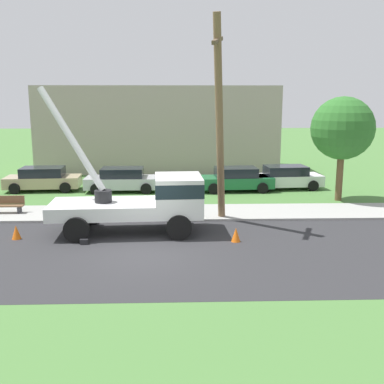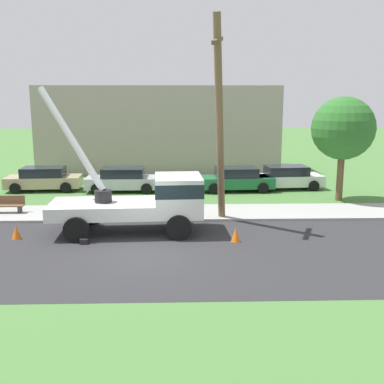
{
  "view_description": "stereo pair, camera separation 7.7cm",
  "coord_description": "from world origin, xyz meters",
  "px_view_note": "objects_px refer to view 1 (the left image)",
  "views": [
    {
      "loc": [
        1.08,
        -15.88,
        5.45
      ],
      "look_at": [
        1.74,
        3.49,
        1.51
      ],
      "focal_mm": 42.91,
      "sensor_mm": 36.0,
      "label": 1
    },
    {
      "loc": [
        1.16,
        -15.88,
        5.45
      ],
      "look_at": [
        1.74,
        3.49,
        1.51
      ],
      "focal_mm": 42.91,
      "sensor_mm": 36.0,
      "label": 2
    }
  ],
  "objects_px": {
    "leaning_utility_pole": "(219,120)",
    "parked_sedan_tan": "(43,179)",
    "parked_sedan_white": "(285,177)",
    "park_bench": "(7,205)",
    "traffic_cone_behind": "(16,232)",
    "utility_truck": "(147,199)",
    "roadside_tree_near": "(343,129)",
    "parked_sedan_green": "(236,179)",
    "parked_sedan_silver": "(123,180)",
    "traffic_cone_ahead": "(236,235)"
  },
  "relations": [
    {
      "from": "parked_sedan_green",
      "to": "roadside_tree_near",
      "type": "height_order",
      "value": "roadside_tree_near"
    },
    {
      "from": "leaning_utility_pole",
      "to": "parked_sedan_white",
      "type": "height_order",
      "value": "leaning_utility_pole"
    },
    {
      "from": "parked_sedan_tan",
      "to": "park_bench",
      "type": "bearing_deg",
      "value": -90.58
    },
    {
      "from": "utility_truck",
      "to": "roadside_tree_near",
      "type": "bearing_deg",
      "value": 29.65
    },
    {
      "from": "traffic_cone_behind",
      "to": "parked_sedan_green",
      "type": "relative_size",
      "value": 0.12
    },
    {
      "from": "leaning_utility_pole",
      "to": "parked_sedan_tan",
      "type": "xyz_separation_m",
      "value": [
        -9.92,
        7.86,
        -3.85
      ]
    },
    {
      "from": "leaning_utility_pole",
      "to": "parked_sedan_white",
      "type": "bearing_deg",
      "value": 58.51
    },
    {
      "from": "roadside_tree_near",
      "to": "parked_sedan_white",
      "type": "bearing_deg",
      "value": 122.33
    },
    {
      "from": "parked_sedan_tan",
      "to": "roadside_tree_near",
      "type": "distance_m",
      "value": 17.54
    },
    {
      "from": "utility_truck",
      "to": "roadside_tree_near",
      "type": "distance_m",
      "value": 11.86
    },
    {
      "from": "park_bench",
      "to": "parked_sedan_white",
      "type": "bearing_deg",
      "value": 22.0
    },
    {
      "from": "traffic_cone_behind",
      "to": "parked_sedan_white",
      "type": "relative_size",
      "value": 0.12
    },
    {
      "from": "traffic_cone_behind",
      "to": "parked_sedan_silver",
      "type": "bearing_deg",
      "value": 71.81
    },
    {
      "from": "parked_sedan_tan",
      "to": "roadside_tree_near",
      "type": "bearing_deg",
      "value": -11.05
    },
    {
      "from": "parked_sedan_silver",
      "to": "roadside_tree_near",
      "type": "relative_size",
      "value": 0.79
    },
    {
      "from": "traffic_cone_ahead",
      "to": "parked_sedan_green",
      "type": "bearing_deg",
      "value": 82.82
    },
    {
      "from": "traffic_cone_ahead",
      "to": "roadside_tree_near",
      "type": "height_order",
      "value": "roadside_tree_near"
    },
    {
      "from": "leaning_utility_pole",
      "to": "roadside_tree_near",
      "type": "xyz_separation_m",
      "value": [
        7.01,
        4.55,
        -0.66
      ]
    },
    {
      "from": "parked_sedan_tan",
      "to": "park_bench",
      "type": "relative_size",
      "value": 2.81
    },
    {
      "from": "park_bench",
      "to": "traffic_cone_ahead",
      "type": "bearing_deg",
      "value": -23.92
    },
    {
      "from": "leaning_utility_pole",
      "to": "traffic_cone_ahead",
      "type": "relative_size",
      "value": 15.83
    },
    {
      "from": "utility_truck",
      "to": "parked_sedan_white",
      "type": "height_order",
      "value": "utility_truck"
    },
    {
      "from": "utility_truck",
      "to": "roadside_tree_near",
      "type": "relative_size",
      "value": 1.23
    },
    {
      "from": "utility_truck",
      "to": "parked_sedan_silver",
      "type": "bearing_deg",
      "value": 103.14
    },
    {
      "from": "parked_sedan_green",
      "to": "roadside_tree_near",
      "type": "bearing_deg",
      "value": -28.15
    },
    {
      "from": "utility_truck",
      "to": "parked_sedan_tan",
      "type": "distance_m",
      "value": 11.37
    },
    {
      "from": "traffic_cone_behind",
      "to": "roadside_tree_near",
      "type": "bearing_deg",
      "value": 23.45
    },
    {
      "from": "parked_sedan_white",
      "to": "park_bench",
      "type": "height_order",
      "value": "parked_sedan_white"
    },
    {
      "from": "parked_sedan_tan",
      "to": "roadside_tree_near",
      "type": "height_order",
      "value": "roadside_tree_near"
    },
    {
      "from": "parked_sedan_tan",
      "to": "parked_sedan_white",
      "type": "xyz_separation_m",
      "value": [
        14.79,
        0.08,
        0.0
      ]
    },
    {
      "from": "leaning_utility_pole",
      "to": "parked_sedan_green",
      "type": "height_order",
      "value": "leaning_utility_pole"
    },
    {
      "from": "leaning_utility_pole",
      "to": "parked_sedan_tan",
      "type": "relative_size",
      "value": 1.97
    },
    {
      "from": "traffic_cone_behind",
      "to": "parked_sedan_tan",
      "type": "xyz_separation_m",
      "value": [
        -1.71,
        9.91,
        0.43
      ]
    },
    {
      "from": "parked_sedan_white",
      "to": "parked_sedan_tan",
      "type": "bearing_deg",
      "value": -179.68
    },
    {
      "from": "parked_sedan_tan",
      "to": "utility_truck",
      "type": "bearing_deg",
      "value": -52.85
    },
    {
      "from": "parked_sedan_tan",
      "to": "parked_sedan_silver",
      "type": "bearing_deg",
      "value": -4.78
    },
    {
      "from": "utility_truck",
      "to": "traffic_cone_ahead",
      "type": "relative_size",
      "value": 12.26
    },
    {
      "from": "parked_sedan_tan",
      "to": "park_bench",
      "type": "xyz_separation_m",
      "value": [
        -0.06,
        -5.92,
        -0.25
      ]
    },
    {
      "from": "parked_sedan_tan",
      "to": "roadside_tree_near",
      "type": "relative_size",
      "value": 0.8
    },
    {
      "from": "traffic_cone_behind",
      "to": "park_bench",
      "type": "distance_m",
      "value": 4.37
    },
    {
      "from": "parked_sedan_white",
      "to": "park_bench",
      "type": "xyz_separation_m",
      "value": [
        -14.85,
        -6.0,
        -0.25
      ]
    },
    {
      "from": "leaning_utility_pole",
      "to": "parked_sedan_white",
      "type": "xyz_separation_m",
      "value": [
        4.87,
        7.94,
        -3.85
      ]
    },
    {
      "from": "parked_sedan_green",
      "to": "park_bench",
      "type": "xyz_separation_m",
      "value": [
        -11.69,
        -5.44,
        -0.25
      ]
    },
    {
      "from": "traffic_cone_ahead",
      "to": "traffic_cone_behind",
      "type": "relative_size",
      "value": 1.0
    },
    {
      "from": "parked_sedan_tan",
      "to": "parked_sedan_silver",
      "type": "distance_m",
      "value": 4.85
    },
    {
      "from": "parked_sedan_silver",
      "to": "parked_sedan_white",
      "type": "xyz_separation_m",
      "value": [
        9.95,
        0.49,
        0.0
      ]
    },
    {
      "from": "traffic_cone_behind",
      "to": "park_bench",
      "type": "height_order",
      "value": "park_bench"
    },
    {
      "from": "traffic_cone_ahead",
      "to": "parked_sedan_silver",
      "type": "xyz_separation_m",
      "value": [
        -5.53,
        10.14,
        0.43
      ]
    },
    {
      "from": "traffic_cone_ahead",
      "to": "parked_sedan_silver",
      "type": "height_order",
      "value": "parked_sedan_silver"
    },
    {
      "from": "leaning_utility_pole",
      "to": "park_bench",
      "type": "bearing_deg",
      "value": 168.99
    }
  ]
}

